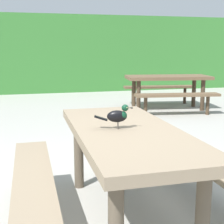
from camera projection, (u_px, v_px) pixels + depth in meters
name	position (u px, v px, depth m)	size (l,w,h in m)	color
ground_plane	(102.00, 220.00, 2.61)	(60.00, 60.00, 0.00)	#A3A099
hedge_wall	(43.00, 54.00, 10.70)	(28.00, 2.24, 2.32)	#387A33
picnic_table_foreground	(126.00, 152.00, 2.52)	(1.69, 1.80, 0.74)	#84725B
bird_grackle	(118.00, 115.00, 2.46)	(0.28, 0.10, 0.18)	black
picnic_table_mid_left	(168.00, 84.00, 7.23)	(1.92, 1.89, 0.74)	brown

